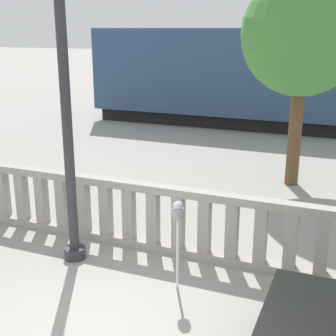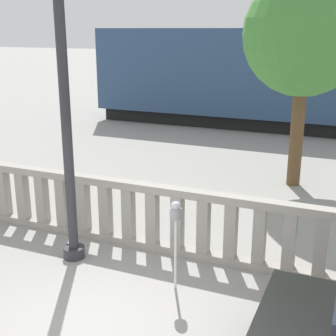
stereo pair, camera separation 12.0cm
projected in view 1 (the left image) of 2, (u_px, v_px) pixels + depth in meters
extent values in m
plane|color=gray|center=(90.00, 333.00, 6.29)|extent=(160.00, 160.00, 0.00)
cube|color=#9E998E|center=(166.00, 248.00, 8.60)|extent=(15.86, 0.24, 0.14)
cube|color=#9E998E|center=(166.00, 190.00, 8.28)|extent=(15.86, 0.24, 0.14)
cube|color=#9E998E|center=(3.00, 193.00, 9.79)|extent=(0.20, 0.20, 0.98)
cube|color=#9E998E|center=(22.00, 196.00, 9.61)|extent=(0.20, 0.20, 0.98)
cube|color=#9E998E|center=(42.00, 199.00, 9.43)|extent=(0.20, 0.20, 0.98)
cube|color=#9E998E|center=(62.00, 203.00, 9.25)|extent=(0.20, 0.20, 0.98)
cube|color=#9E998E|center=(84.00, 206.00, 9.07)|extent=(0.20, 0.20, 0.98)
cube|color=#9E998E|center=(106.00, 210.00, 8.89)|extent=(0.20, 0.20, 0.98)
cube|color=#9E998E|center=(129.00, 213.00, 8.71)|extent=(0.20, 0.20, 0.98)
cube|color=#9E998E|center=(153.00, 217.00, 8.53)|extent=(0.20, 0.20, 0.98)
cube|color=#9E998E|center=(178.00, 221.00, 8.35)|extent=(0.20, 0.20, 0.98)
cube|color=#9E998E|center=(205.00, 226.00, 8.17)|extent=(0.20, 0.20, 0.98)
cube|color=#9E998E|center=(232.00, 230.00, 7.99)|extent=(0.20, 0.20, 0.98)
cube|color=#9E998E|center=(261.00, 235.00, 7.81)|extent=(0.20, 0.20, 0.98)
cube|color=#9E998E|center=(291.00, 240.00, 7.63)|extent=(0.20, 0.20, 0.98)
cube|color=#9E998E|center=(322.00, 245.00, 7.45)|extent=(0.20, 0.20, 0.98)
cylinder|color=#2D2D33|center=(75.00, 253.00, 8.34)|extent=(0.38, 0.38, 0.20)
cylinder|color=#2D2D33|center=(66.00, 106.00, 7.58)|extent=(0.17, 0.17, 5.07)
cylinder|color=silver|center=(178.00, 254.00, 7.23)|extent=(0.04, 0.04, 1.18)
cylinder|color=gray|center=(178.00, 213.00, 7.04)|extent=(0.18, 0.18, 0.16)
sphere|color=#B2B7BC|center=(178.00, 206.00, 7.01)|extent=(0.15, 0.15, 0.15)
cylinder|color=black|center=(329.00, 309.00, 6.27)|extent=(0.65, 0.18, 0.65)
cylinder|color=brown|center=(295.00, 134.00, 11.97)|extent=(0.34, 0.34, 2.68)
sphere|color=#428438|center=(303.00, 34.00, 11.27)|extent=(2.98, 2.98, 2.98)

